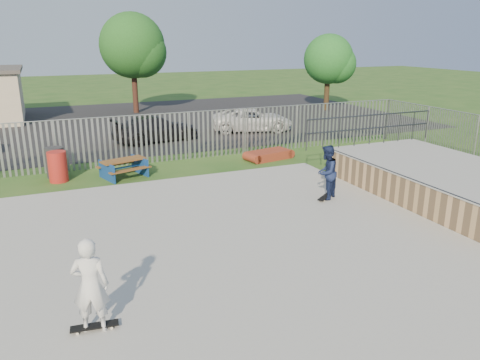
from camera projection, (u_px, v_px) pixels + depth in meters
name	position (u px, v px, depth m)	size (l,w,h in m)	color
ground	(154.00, 265.00, 10.61)	(120.00, 120.00, 0.00)	#28511B
concrete_slab	(154.00, 262.00, 10.59)	(15.00, 12.00, 0.15)	#A1A09B
quarter_pipe	(439.00, 181.00, 14.92)	(5.50, 7.05, 2.19)	tan
fence	(150.00, 168.00, 14.73)	(26.04, 16.02, 2.00)	gray
picnic_table	(124.00, 168.00, 17.20)	(1.91, 1.73, 0.67)	brown
funbox	(269.00, 155.00, 19.81)	(1.93, 1.23, 0.36)	maroon
trash_bin_red	(58.00, 167.00, 16.62)	(0.66, 0.66, 1.09)	#A9201A
trash_bin_grey	(55.00, 162.00, 17.15)	(0.67, 0.67, 1.12)	#27282A
parking_lot	(80.00, 126.00, 27.33)	(40.00, 18.00, 0.02)	black
car_dark	(156.00, 129.00, 23.05)	(1.74, 4.29, 1.25)	black
car_white	(252.00, 120.00, 25.59)	(2.04, 4.43, 1.23)	white
tree_mid	(132.00, 46.00, 30.80)	(4.27, 4.27, 6.59)	#41231A
tree_right	(329.00, 59.00, 32.23)	(3.39, 3.39, 5.23)	#3E2C18
skateboard_a	(325.00, 197.00, 14.51)	(0.77, 0.63, 0.08)	black
skateboard_b	(95.00, 327.00, 8.01)	(0.82, 0.29, 0.08)	black
skater_navy	(327.00, 172.00, 14.28)	(0.82, 0.64, 1.69)	#152044
skater_white	(90.00, 285.00, 7.77)	(0.62, 0.41, 1.69)	silver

